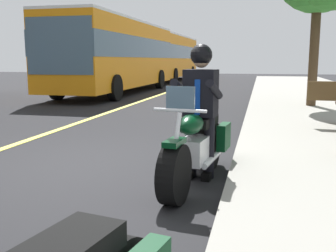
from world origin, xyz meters
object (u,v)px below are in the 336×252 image
Objects in this scene: motorcycle_main at (196,147)px; bus_far at (168,55)px; rider_main at (200,100)px; bus_near at (118,53)px.

bus_far reaches higher than motorcycle_main.
rider_main is (-0.19, 0.02, 0.58)m from motorcycle_main.
bus_near is 1.00× the size of bus_far.
motorcycle_main is 0.20× the size of bus_far.
rider_main is 13.86m from bus_near.
bus_far is (-24.05, -6.10, 0.84)m from rider_main.
motorcycle_main is 0.61m from rider_main.
bus_near is (-12.56, -5.81, 0.84)m from rider_main.
motorcycle_main is 14.07m from bus_near.
bus_near reaches higher than rider_main.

